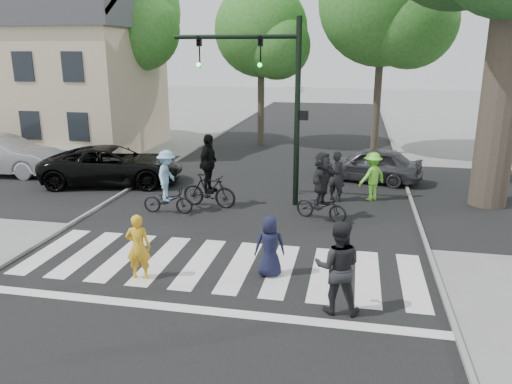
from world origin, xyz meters
TOP-DOWN VIEW (x-y plane):
  - ground at (0.00, 0.00)m, footprint 120.00×120.00m
  - road_stem at (0.00, 5.00)m, footprint 10.00×70.00m
  - road_cross at (0.00, 8.00)m, footprint 70.00×10.00m
  - curb_left at (-5.05, 5.00)m, footprint 0.10×70.00m
  - curb_right at (5.05, 5.00)m, footprint 0.10×70.00m
  - crosswalk at (0.00, 0.66)m, footprint 10.00×3.85m
  - traffic_signal at (0.35, 6.20)m, footprint 4.45×0.29m
  - bg_tree_0 at (-13.74, 16.00)m, footprint 5.46×5.20m
  - bg_tree_1 at (-8.70, 15.48)m, footprint 6.09×5.80m
  - bg_tree_2 at (-1.76, 16.62)m, footprint 5.04×4.80m
  - bg_tree_3 at (4.31, 15.27)m, footprint 6.30×6.00m
  - house at (-11.49, 13.98)m, footprint 8.40×8.10m
  - pedestrian_woman at (-1.58, -0.05)m, footprint 0.61×0.45m
  - pedestrian_child at (1.29, 0.67)m, footprint 0.79×0.62m
  - pedestrian_adult at (2.86, -0.69)m, footprint 0.94×0.74m
  - cyclist_left at (-2.65, 4.53)m, footprint 1.62×1.06m
  - cyclist_mid at (-1.56, 5.42)m, footprint 1.91×1.18m
  - cyclist_right at (2.16, 4.83)m, footprint 1.76×1.63m
  - car_suv at (-6.02, 7.53)m, footprint 5.68×3.52m
  - car_silver at (-11.24, 8.03)m, footprint 4.99×1.99m
  - car_grey at (3.68, 9.91)m, footprint 4.23×2.46m
  - bystander_hivis at (3.70, 7.30)m, footprint 1.22×1.19m
  - bystander_dark at (2.50, 6.96)m, footprint 0.74×0.61m

SIDE VIEW (x-z plane):
  - ground at x=0.00m, z-range 0.00..0.00m
  - road_stem at x=0.00m, z-range 0.00..0.01m
  - road_cross at x=0.00m, z-range 0.00..0.01m
  - crosswalk at x=0.00m, z-range 0.00..0.01m
  - curb_left at x=-5.05m, z-range 0.00..0.10m
  - curb_right at x=5.05m, z-range 0.00..0.10m
  - car_grey at x=3.68m, z-range 0.00..1.35m
  - pedestrian_child at x=1.29m, z-range 0.00..1.43m
  - car_suv at x=-6.02m, z-range 0.00..1.47m
  - pedestrian_woman at x=-1.58m, z-range 0.00..1.52m
  - car_silver at x=-11.24m, z-range 0.00..1.62m
  - bystander_hivis at x=3.70m, z-range 0.00..1.68m
  - bystander_dark at x=2.50m, z-range 0.00..1.74m
  - cyclist_left at x=-2.65m, z-range -0.13..1.89m
  - cyclist_right at x=2.16m, z-range -0.11..2.00m
  - pedestrian_adult at x=2.86m, z-range 0.00..1.90m
  - cyclist_mid at x=-1.56m, z-range -0.22..2.21m
  - house at x=-11.49m, z-range -0.61..8.21m
  - traffic_signal at x=0.35m, z-range 0.90..6.90m
  - bg_tree_2 at x=-1.76m, z-range 1.58..9.98m
  - bg_tree_0 at x=-13.74m, z-range 1.66..10.63m
  - bg_tree_1 at x=-8.70m, z-range 1.75..11.55m
  - bg_tree_3 at x=4.31m, z-range 1.84..12.04m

